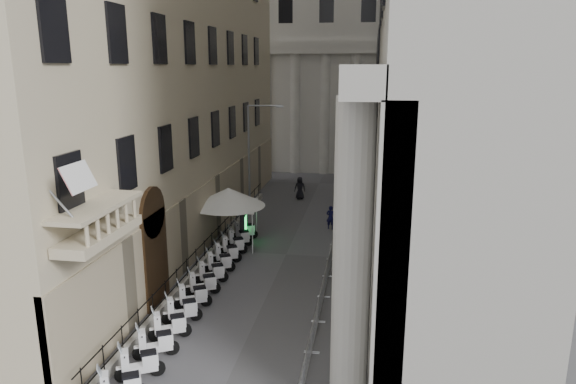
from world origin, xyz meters
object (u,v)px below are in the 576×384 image
info_kiosk (244,228)px  pedestrian_a (331,217)px  security_tent (231,198)px  pedestrian_b (349,185)px  street_lamp (253,150)px

info_kiosk → pedestrian_a: bearing=30.6°
security_tent → pedestrian_a: size_ratio=2.75×
info_kiosk → pedestrian_b: info_kiosk is taller
security_tent → pedestrian_a: 7.53m
info_kiosk → security_tent: bearing=-132.3°
info_kiosk → pedestrian_b: size_ratio=1.11×
street_lamp → info_kiosk: bearing=-89.4°
street_lamp → pedestrian_b: 10.21m
security_tent → info_kiosk: security_tent is taller
security_tent → pedestrian_b: bearing=65.1°
security_tent → pedestrian_b: security_tent is taller
street_lamp → info_kiosk: 7.91m
pedestrian_a → pedestrian_b: (0.82, 9.59, 0.07)m
street_lamp → pedestrian_a: bearing=-34.6°
security_tent → info_kiosk: bearing=52.7°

